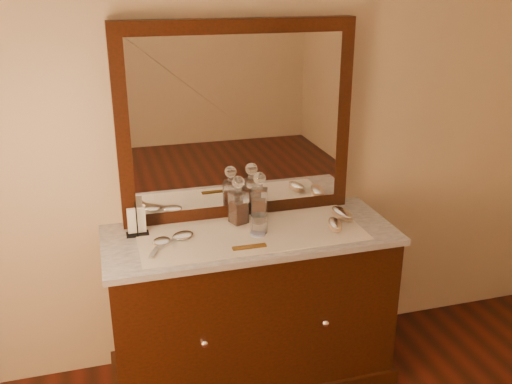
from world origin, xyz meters
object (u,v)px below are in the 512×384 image
at_px(brush_far, 342,214).
at_px(pin_dish, 258,233).
at_px(mirror_frame, 237,122).
at_px(decanter_left, 238,205).
at_px(napkin_rack, 137,222).
at_px(hand_mirror_outer, 160,243).
at_px(hand_mirror_inner, 180,237).
at_px(decanter_right, 259,202).
at_px(comb, 249,247).
at_px(dresser_cabinet, 251,309).
at_px(brush_near, 335,225).

bearing_deg(brush_far, pin_dish, -170.94).
distance_m(mirror_frame, decanter_left, 0.42).
xyz_separation_m(napkin_rack, hand_mirror_outer, (0.09, -0.15, -0.05)).
height_order(mirror_frame, hand_mirror_inner, mirror_frame).
height_order(mirror_frame, decanter_right, mirror_frame).
height_order(decanter_right, hand_mirror_outer, decanter_right).
relative_size(mirror_frame, hand_mirror_outer, 5.47).
xyz_separation_m(pin_dish, decanter_left, (-0.05, 0.17, 0.09)).
relative_size(decanter_left, brush_far, 1.44).
height_order(pin_dish, comb, pin_dish).
xyz_separation_m(pin_dish, napkin_rack, (-0.56, 0.17, 0.05)).
relative_size(dresser_cabinet, mirror_frame, 1.17).
height_order(mirror_frame, pin_dish, mirror_frame).
height_order(dresser_cabinet, decanter_left, decanter_left).
bearing_deg(decanter_right, dresser_cabinet, -123.11).
xyz_separation_m(mirror_frame, decanter_left, (-0.03, -0.12, -0.40)).
distance_m(dresser_cabinet, hand_mirror_inner, 0.57).
xyz_separation_m(mirror_frame, brush_far, (0.51, -0.21, -0.47)).
bearing_deg(brush_far, hand_mirror_inner, -179.00).
xyz_separation_m(mirror_frame, brush_near, (0.42, -0.32, -0.48)).
bearing_deg(decanter_right, hand_mirror_outer, -163.71).
bearing_deg(hand_mirror_outer, decanter_left, 19.71).
bearing_deg(hand_mirror_outer, decanter_right, 16.29).
bearing_deg(napkin_rack, comb, -31.28).
bearing_deg(mirror_frame, brush_far, -22.92).
bearing_deg(brush_far, napkin_rack, 174.79).
distance_m(comb, brush_near, 0.48).
bearing_deg(decanter_left, decanter_right, 2.70).
relative_size(dresser_cabinet, napkin_rack, 8.58).
distance_m(dresser_cabinet, decanter_right, 0.57).
distance_m(napkin_rack, brush_far, 1.05).
height_order(pin_dish, hand_mirror_inner, hand_mirror_inner).
bearing_deg(dresser_cabinet, hand_mirror_outer, -176.60).
relative_size(decanter_left, hand_mirror_outer, 1.15).
relative_size(mirror_frame, pin_dish, 16.08).
bearing_deg(hand_mirror_outer, mirror_frame, 31.31).
xyz_separation_m(decanter_left, hand_mirror_outer, (-0.42, -0.15, -0.09)).
bearing_deg(decanter_left, brush_far, -9.77).
bearing_deg(comb, hand_mirror_inner, 148.47).
bearing_deg(brush_far, brush_near, -128.56).
height_order(pin_dish, brush_far, brush_far).
bearing_deg(dresser_cabinet, decanter_left, 103.06).
bearing_deg(brush_far, dresser_cabinet, -176.46).
xyz_separation_m(decanter_left, brush_near, (0.45, -0.20, -0.08)).
xyz_separation_m(comb, decanter_right, (0.14, 0.30, 0.10)).
distance_m(pin_dish, brush_near, 0.39).
relative_size(dresser_cabinet, hand_mirror_outer, 6.39).
bearing_deg(decanter_left, dresser_cabinet, -76.94).
distance_m(comb, decanter_right, 0.34).
relative_size(hand_mirror_outer, hand_mirror_inner, 1.01).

